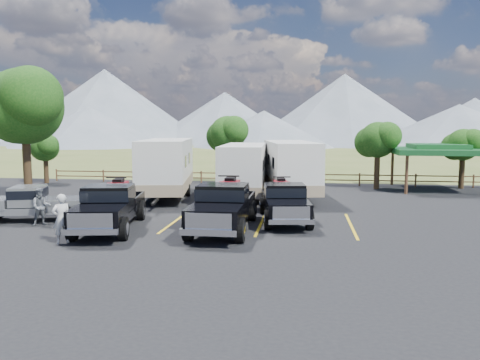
# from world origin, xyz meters

# --- Properties ---
(ground) EXTENTS (320.00, 320.00, 0.00)m
(ground) POSITION_xyz_m (0.00, 0.00, 0.00)
(ground) COLOR #4D5E27
(ground) RESTS_ON ground
(asphalt_lot) EXTENTS (44.00, 34.00, 0.04)m
(asphalt_lot) POSITION_xyz_m (0.00, 3.00, 0.02)
(asphalt_lot) COLOR black
(asphalt_lot) RESTS_ON ground
(stall_lines) EXTENTS (12.12, 5.50, 0.01)m
(stall_lines) POSITION_xyz_m (0.00, 4.00, 0.04)
(stall_lines) COLOR gold
(stall_lines) RESTS_ON asphalt_lot
(tree_big_nw) EXTENTS (5.54, 5.18, 7.84)m
(tree_big_nw) POSITION_xyz_m (-12.55, 9.03, 5.60)
(tree_big_nw) COLOR black
(tree_big_nw) RESTS_ON ground
(tree_ne_a) EXTENTS (3.11, 2.92, 4.76)m
(tree_ne_a) POSITION_xyz_m (8.97, 17.01, 3.48)
(tree_ne_a) COLOR black
(tree_ne_a) RESTS_ON ground
(tree_ne_b) EXTENTS (2.77, 2.59, 4.27)m
(tree_ne_b) POSITION_xyz_m (14.98, 18.01, 3.13)
(tree_ne_b) COLOR black
(tree_ne_b) RESTS_ON ground
(tree_north) EXTENTS (3.46, 3.24, 5.25)m
(tree_north) POSITION_xyz_m (-2.03, 19.02, 3.83)
(tree_north) COLOR black
(tree_north) RESTS_ON ground
(tree_nw_small) EXTENTS (2.59, 2.43, 3.85)m
(tree_nw_small) POSITION_xyz_m (-16.02, 17.01, 2.78)
(tree_nw_small) COLOR black
(tree_nw_small) RESTS_ON ground
(rail_fence) EXTENTS (36.12, 0.12, 1.00)m
(rail_fence) POSITION_xyz_m (2.00, 18.50, 0.61)
(rail_fence) COLOR brown
(rail_fence) RESTS_ON ground
(pavilion) EXTENTS (6.20, 6.20, 3.22)m
(pavilion) POSITION_xyz_m (13.00, 17.00, 2.79)
(pavilion) COLOR brown
(pavilion) RESTS_ON ground
(mountain_range) EXTENTS (209.00, 71.00, 20.00)m
(mountain_range) POSITION_xyz_m (-7.63, 105.98, 7.87)
(mountain_range) COLOR slate
(mountain_range) RESTS_ON ground
(rig_left) EXTENTS (3.09, 6.58, 2.11)m
(rig_left) POSITION_xyz_m (-4.31, 1.98, 1.06)
(rig_left) COLOR black
(rig_left) RESTS_ON asphalt_lot
(rig_center) EXTENTS (2.32, 6.56, 2.19)m
(rig_center) POSITION_xyz_m (0.53, 2.52, 1.09)
(rig_center) COLOR black
(rig_center) RESTS_ON asphalt_lot
(rig_right) EXTENTS (2.70, 6.05, 1.95)m
(rig_right) POSITION_xyz_m (2.99, 4.76, 0.98)
(rig_right) COLOR black
(rig_right) RESTS_ON asphalt_lot
(trailer_left) EXTENTS (4.06, 10.36, 3.58)m
(trailer_left) POSITION_xyz_m (-4.52, 11.09, 1.92)
(trailer_left) COLOR white
(trailer_left) RESTS_ON asphalt_lot
(trailer_center) EXTENTS (2.82, 9.49, 3.29)m
(trailer_center) POSITION_xyz_m (0.28, 11.20, 1.76)
(trailer_center) COLOR white
(trailer_center) RESTS_ON asphalt_lot
(trailer_right) EXTENTS (3.92, 9.99, 3.46)m
(trailer_right) POSITION_xyz_m (3.06, 12.10, 1.85)
(trailer_right) COLOR white
(trailer_right) RESTS_ON asphalt_lot
(pickup_silver) EXTENTS (5.66, 3.19, 1.62)m
(pickup_silver) POSITION_xyz_m (-8.63, 3.09, 0.88)
(pickup_silver) COLOR gray
(pickup_silver) RESTS_ON asphalt_lot
(person_a) EXTENTS (0.81, 0.79, 1.88)m
(person_a) POSITION_xyz_m (-5.08, -0.70, 0.98)
(person_a) COLOR silver
(person_a) RESTS_ON asphalt_lot
(person_b) EXTENTS (1.03, 0.98, 1.68)m
(person_b) POSITION_xyz_m (-7.63, 2.20, 0.88)
(person_b) COLOR slate
(person_b) RESTS_ON asphalt_lot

